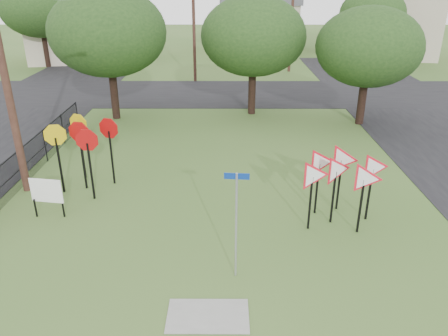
# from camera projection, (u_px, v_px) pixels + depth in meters

# --- Properties ---
(ground) EXTENTS (140.00, 140.00, 0.00)m
(ground) POSITION_uv_depth(u_px,v_px,m) (211.00, 258.00, 12.86)
(ground) COLOR #34551F
(street_far) EXTENTS (60.00, 8.00, 0.02)m
(street_far) POSITION_uv_depth(u_px,v_px,m) (220.00, 93.00, 31.18)
(street_far) COLOR black
(street_far) RESTS_ON ground
(curb_pad) EXTENTS (2.00, 1.20, 0.02)m
(curb_pad) POSITION_uv_depth(u_px,v_px,m) (208.00, 316.00, 10.66)
(curb_pad) COLOR gray
(curb_pad) RESTS_ON ground
(street_name_sign) EXTENTS (0.64, 0.07, 3.11)m
(street_name_sign) POSITION_uv_depth(u_px,v_px,m) (236.00, 220.00, 11.43)
(street_name_sign) COLOR #9EA2A7
(street_name_sign) RESTS_ON ground
(stop_sign_cluster) EXTENTS (2.59, 2.09, 2.74)m
(stop_sign_cluster) POSITION_uv_depth(u_px,v_px,m) (83.00, 139.00, 16.40)
(stop_sign_cluster) COLOR black
(stop_sign_cluster) RESTS_ON ground
(yield_sign_cluster) EXTENTS (3.15, 1.87, 2.47)m
(yield_sign_cluster) POSITION_uv_depth(u_px,v_px,m) (341.00, 172.00, 14.16)
(yield_sign_cluster) COLOR black
(yield_sign_cluster) RESTS_ON ground
(info_board) EXTENTS (1.13, 0.22, 1.43)m
(info_board) POSITION_uv_depth(u_px,v_px,m) (46.00, 192.00, 14.73)
(info_board) COLOR black
(info_board) RESTS_ON ground
(utility_pole_main) EXTENTS (3.55, 0.33, 10.00)m
(utility_pole_main) POSITION_uv_depth(u_px,v_px,m) (2.00, 54.00, 14.92)
(utility_pole_main) COLOR #44291F
(utility_pole_main) RESTS_ON ground
(far_pole_a) EXTENTS (1.40, 0.24, 9.00)m
(far_pole_a) POSITION_uv_depth(u_px,v_px,m) (194.00, 21.00, 33.02)
(far_pole_a) COLOR #44291F
(far_pole_a) RESTS_ON ground
(far_pole_b) EXTENTS (1.40, 0.24, 8.50)m
(far_pole_b) POSITION_uv_depth(u_px,v_px,m) (292.00, 20.00, 36.76)
(far_pole_b) COLOR #44291F
(far_pole_b) RESTS_ON ground
(far_pole_c) EXTENTS (1.40, 0.24, 9.00)m
(far_pole_c) POSITION_uv_depth(u_px,v_px,m) (108.00, 15.00, 38.54)
(far_pole_c) COLOR #44291F
(far_pole_c) RESTS_ON ground
(fence_run) EXTENTS (0.05, 11.55, 1.50)m
(fence_run) POSITION_uv_depth(u_px,v_px,m) (35.00, 155.00, 18.30)
(fence_run) COLOR black
(fence_run) RESTS_ON ground
(house_left) EXTENTS (10.58, 8.88, 7.20)m
(house_left) POSITION_uv_depth(u_px,v_px,m) (78.00, 22.00, 42.60)
(house_left) COLOR #B6AA93
(house_left) RESTS_ON ground
(house_mid) EXTENTS (8.40, 8.40, 6.20)m
(house_mid) POSITION_uv_depth(u_px,v_px,m) (258.00, 21.00, 48.24)
(house_mid) COLOR #B6AA93
(house_mid) RESTS_ON ground
(house_right) EXTENTS (8.30, 8.30, 7.20)m
(house_right) POSITION_uv_depth(u_px,v_px,m) (398.00, 20.00, 44.32)
(house_right) COLOR #B6AA93
(house_right) RESTS_ON ground
(tree_near_left) EXTENTS (6.40, 6.40, 7.27)m
(tree_near_left) POSITION_uv_depth(u_px,v_px,m) (108.00, 32.00, 23.77)
(tree_near_left) COLOR black
(tree_near_left) RESTS_ON ground
(tree_near_mid) EXTENTS (6.00, 6.00, 6.80)m
(tree_near_mid) POSITION_uv_depth(u_px,v_px,m) (253.00, 36.00, 24.78)
(tree_near_mid) COLOR black
(tree_near_mid) RESTS_ON ground
(tree_near_right) EXTENTS (5.60, 5.60, 6.33)m
(tree_near_right) POSITION_uv_depth(u_px,v_px,m) (369.00, 47.00, 23.05)
(tree_near_right) COLOR black
(tree_near_right) RESTS_ON ground
(tree_far_left) EXTENTS (6.80, 6.80, 7.73)m
(tree_far_left) POSITION_uv_depth(u_px,v_px,m) (39.00, 8.00, 38.34)
(tree_far_left) COLOR black
(tree_far_left) RESTS_ON ground
(tree_far_right) EXTENTS (6.00, 6.00, 6.80)m
(tree_far_right) POSITION_uv_depth(u_px,v_px,m) (372.00, 14.00, 40.32)
(tree_far_right) COLOR black
(tree_far_right) RESTS_ON ground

